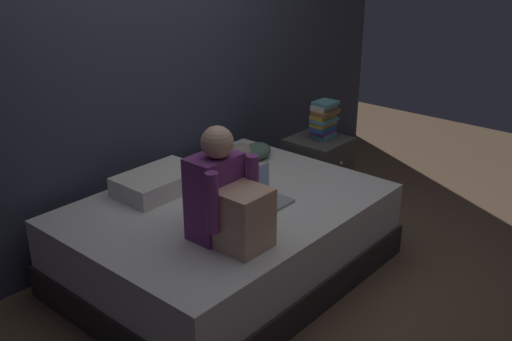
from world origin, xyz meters
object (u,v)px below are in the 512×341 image
(nightstand, at_px, (317,171))
(person_sitting, at_px, (226,199))
(book_stack, at_px, (324,120))
(laptop, at_px, (260,196))
(bed, at_px, (227,238))
(clothes_pile, at_px, (246,153))
(pillow, at_px, (159,182))

(nightstand, distance_m, person_sitting, 1.81)
(person_sitting, relative_size, book_stack, 2.13)
(nightstand, relative_size, laptop, 1.76)
(bed, height_order, clothes_pile, clothes_pile)
(bed, distance_m, laptop, 0.39)
(person_sitting, xyz_separation_m, clothes_pile, (0.98, 0.73, -0.19))
(person_sitting, distance_m, laptop, 0.54)
(nightstand, relative_size, clothes_pile, 1.57)
(person_sitting, bearing_deg, nightstand, 17.94)
(clothes_pile, bearing_deg, book_stack, -16.57)
(bed, bearing_deg, clothes_pile, 31.68)
(bed, xyz_separation_m, nightstand, (1.30, 0.19, 0.02))
(nightstand, bearing_deg, book_stack, -27.58)
(person_sitting, relative_size, clothes_pile, 1.83)
(laptop, distance_m, clothes_pile, 0.76)
(laptop, bearing_deg, book_stack, 16.51)
(nightstand, height_order, book_stack, book_stack)
(person_sitting, distance_m, pillow, 0.84)
(nightstand, height_order, pillow, pillow)
(nightstand, xyz_separation_m, laptop, (-1.18, -0.38, 0.30))
(clothes_pile, bearing_deg, pillow, 175.33)
(bed, relative_size, pillow, 3.57)
(person_sitting, height_order, book_stack, person_sitting)
(book_stack, bearing_deg, clothes_pile, 163.43)
(nightstand, distance_m, clothes_pile, 0.77)
(clothes_pile, bearing_deg, bed, -148.32)
(bed, relative_size, laptop, 6.25)
(person_sitting, height_order, pillow, person_sitting)
(laptop, distance_m, pillow, 0.70)
(bed, height_order, book_stack, book_stack)
(bed, xyz_separation_m, pillow, (-0.17, 0.45, 0.33))
(person_sitting, relative_size, laptop, 2.05)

